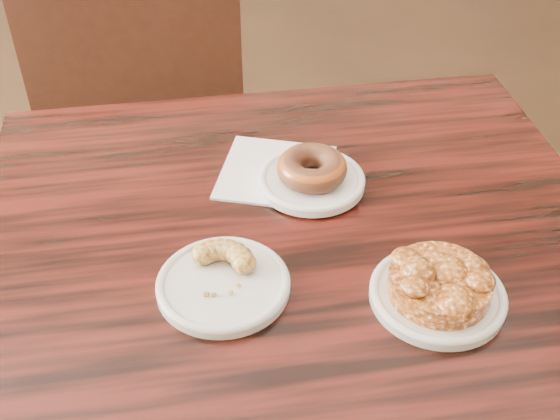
{
  "coord_description": "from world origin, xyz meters",
  "views": [
    {
      "loc": [
        0.02,
        -0.92,
        1.41
      ],
      "look_at": [
        0.05,
        -0.19,
        0.8
      ],
      "focal_mm": 45.0,
      "sensor_mm": 36.0,
      "label": 1
    }
  ],
  "objects_px": {
    "cafe_table": "(300,420)",
    "apple_fritter": "(440,280)",
    "cruller_fragment": "(222,274)",
    "glazed_donut": "(312,168)",
    "chair_far": "(148,112)"
  },
  "relations": [
    {
      "from": "cafe_table",
      "to": "apple_fritter",
      "type": "relative_size",
      "value": 5.18
    },
    {
      "from": "cafe_table",
      "to": "cruller_fragment",
      "type": "xyz_separation_m",
      "value": [
        -0.11,
        -0.05,
        0.4
      ]
    },
    {
      "from": "cafe_table",
      "to": "glazed_donut",
      "type": "height_order",
      "value": "glazed_donut"
    },
    {
      "from": "cruller_fragment",
      "to": "cafe_table",
      "type": "bearing_deg",
      "value": 23.34
    },
    {
      "from": "glazed_donut",
      "to": "cruller_fragment",
      "type": "distance_m",
      "value": 0.25
    },
    {
      "from": "apple_fritter",
      "to": "cruller_fragment",
      "type": "distance_m",
      "value": 0.27
    },
    {
      "from": "cafe_table",
      "to": "chair_far",
      "type": "bearing_deg",
      "value": 104.28
    },
    {
      "from": "chair_far",
      "to": "cruller_fragment",
      "type": "relative_size",
      "value": 8.31
    },
    {
      "from": "cafe_table",
      "to": "apple_fritter",
      "type": "xyz_separation_m",
      "value": [
        0.16,
        -0.08,
        0.41
      ]
    },
    {
      "from": "glazed_donut",
      "to": "cafe_table",
      "type": "bearing_deg",
      "value": -97.82
    },
    {
      "from": "chair_far",
      "to": "glazed_donut",
      "type": "relative_size",
      "value": 8.46
    },
    {
      "from": "cafe_table",
      "to": "chair_far",
      "type": "xyz_separation_m",
      "value": [
        -0.33,
        0.89,
        0.08
      ]
    },
    {
      "from": "cruller_fragment",
      "to": "chair_far",
      "type": "bearing_deg",
      "value": 103.42
    },
    {
      "from": "chair_far",
      "to": "glazed_donut",
      "type": "xyz_separation_m",
      "value": [
        0.35,
        -0.72,
        0.34
      ]
    },
    {
      "from": "cafe_table",
      "to": "chair_far",
      "type": "relative_size",
      "value": 1.01
    }
  ]
}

